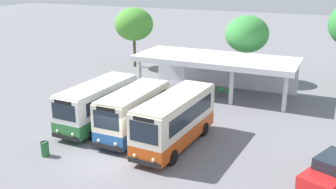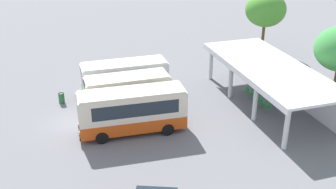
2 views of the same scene
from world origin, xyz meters
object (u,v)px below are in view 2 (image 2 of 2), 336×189
waiting_chair_end_by_column (246,90)px  city_bus_second_in_row (127,93)px  waiting_chair_fourth_seat (259,100)px  waiting_chair_middle_seat (255,96)px  waiting_chair_second_from_end (251,93)px  waiting_chair_far_end_seat (268,107)px  city_bus_middle_cream (132,110)px  litter_bin_apron (62,98)px  waiting_chair_fifth_seat (263,103)px  city_bus_nearest_orange (125,78)px

waiting_chair_end_by_column → city_bus_second_in_row: bearing=-89.4°
waiting_chair_fourth_seat → waiting_chair_middle_seat: bearing=174.8°
waiting_chair_end_by_column → waiting_chair_middle_seat: 1.41m
waiting_chair_second_from_end → waiting_chair_far_end_seat: same height
city_bus_middle_cream → waiting_chair_end_by_column: bearing=106.7°
waiting_chair_end_by_column → litter_bin_apron: 15.87m
waiting_chair_middle_seat → waiting_chair_far_end_seat: 2.12m
waiting_chair_middle_seat → litter_bin_apron: litter_bin_apron is taller
waiting_chair_second_from_end → waiting_chair_middle_seat: same height
city_bus_second_in_row → waiting_chair_fifth_seat: 11.00m
waiting_chair_end_by_column → litter_bin_apron: (-3.24, -15.53, -0.07)m
city_bus_second_in_row → waiting_chair_middle_seat: bearing=83.0°
city_bus_nearest_orange → waiting_chair_far_end_seat: bearing=57.2°
city_bus_second_in_row → waiting_chair_far_end_seat: bearing=72.2°
city_bus_nearest_orange → waiting_chair_end_by_column: city_bus_nearest_orange is taller
city_bus_second_in_row → city_bus_middle_cream: 3.20m
city_bus_middle_cream → litter_bin_apron: city_bus_middle_cream is taller
city_bus_middle_cream → litter_bin_apron: size_ratio=8.71×
waiting_chair_fourth_seat → waiting_chair_second_from_end: bearing=177.3°
waiting_chair_second_from_end → waiting_chair_far_end_seat: size_ratio=1.00×
city_bus_middle_cream → waiting_chair_second_from_end: 11.37m
waiting_chair_far_end_seat → city_bus_nearest_orange: bearing=-122.8°
city_bus_middle_cream → litter_bin_apron: bearing=-144.6°
city_bus_nearest_orange → city_bus_second_in_row: (3.18, -0.45, 0.03)m
city_bus_nearest_orange → waiting_chair_fifth_seat: (5.90, 10.14, -1.20)m
waiting_chair_end_by_column → waiting_chair_middle_seat: size_ratio=1.00×
waiting_chair_fourth_seat → litter_bin_apron: bearing=-109.0°
waiting_chair_second_from_end → waiting_chair_fifth_seat: same height
city_bus_middle_cream → waiting_chair_end_by_column: city_bus_middle_cream is taller
city_bus_nearest_orange → waiting_chair_fifth_seat: size_ratio=8.62×
waiting_chair_middle_seat → litter_bin_apron: 16.31m
city_bus_middle_cream → waiting_chair_fourth_seat: size_ratio=9.11×
city_bus_middle_cream → waiting_chair_fourth_seat: bearing=96.1°
waiting_chair_fourth_seat → waiting_chair_far_end_seat: same height
waiting_chair_fourth_seat → waiting_chair_end_by_column: bearing=-179.2°
waiting_chair_far_end_seat → waiting_chair_fifth_seat: bearing=-171.5°
city_bus_nearest_orange → waiting_chair_second_from_end: bearing=69.7°
waiting_chair_end_by_column → waiting_chair_second_from_end: size_ratio=1.00×
waiting_chair_fifth_seat → waiting_chair_middle_seat: bearing=177.0°
waiting_chair_end_by_column → waiting_chair_far_end_seat: same height
waiting_chair_second_from_end → waiting_chair_middle_seat: 0.71m
city_bus_second_in_row → litter_bin_apron: 6.13m
waiting_chair_fourth_seat → city_bus_nearest_orange: bearing=-117.1°
waiting_chair_second_from_end → waiting_chair_fourth_seat: same height
city_bus_nearest_orange → city_bus_middle_cream: 6.40m
waiting_chair_second_from_end → waiting_chair_fifth_seat: size_ratio=1.00×
waiting_chair_end_by_column → waiting_chair_fourth_seat: size_ratio=1.00×
city_bus_middle_cream → waiting_chair_far_end_seat: (0.25, 11.03, -1.31)m
city_bus_nearest_orange → waiting_chair_second_from_end: size_ratio=8.62×
city_bus_second_in_row → waiting_chair_far_end_seat: size_ratio=7.79×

